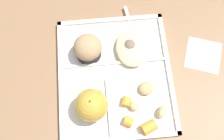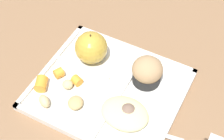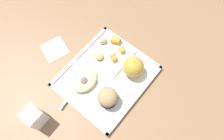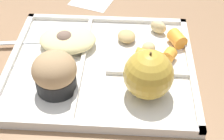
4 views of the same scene
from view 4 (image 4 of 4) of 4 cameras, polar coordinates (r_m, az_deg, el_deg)
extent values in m
plane|color=#846042|center=(0.60, -2.01, 0.27)|extent=(6.00, 6.00, 0.00)
cube|color=silver|center=(0.60, -2.02, 0.63)|extent=(0.34, 0.30, 0.01)
cube|color=silver|center=(0.71, -1.00, 8.94)|extent=(0.34, 0.01, 0.01)
cube|color=silver|center=(0.50, -3.52, -9.64)|extent=(0.34, 0.01, 0.01)
cube|color=silver|center=(0.60, 13.75, 0.62)|extent=(0.01, 0.30, 0.01)
cube|color=silver|center=(0.63, -17.16, 1.86)|extent=(0.01, 0.30, 0.01)
cube|color=silver|center=(0.60, -5.21, 1.42)|extent=(0.01, 0.28, 0.01)
cube|color=silver|center=(0.58, 6.23, -0.60)|extent=(0.15, 0.01, 0.01)
sphere|color=#B79333|center=(0.52, 6.46, -0.77)|extent=(0.08, 0.08, 0.08)
cylinder|color=#4C381E|center=(0.49, 6.82, 2.71)|extent=(0.00, 0.00, 0.01)
cylinder|color=black|center=(0.55, -9.82, -2.08)|extent=(0.07, 0.07, 0.03)
ellipsoid|color=tan|center=(0.53, -10.16, 0.06)|extent=(0.07, 0.07, 0.06)
cylinder|color=orange|center=(0.61, 10.10, 2.65)|extent=(0.03, 0.03, 0.02)
cylinder|color=orange|center=(0.65, 11.42, 5.45)|extent=(0.04, 0.04, 0.03)
cylinder|color=orange|center=(0.61, 5.30, 2.80)|extent=(0.03, 0.03, 0.02)
ellipsoid|color=tan|center=(0.62, 6.50, 3.93)|extent=(0.03, 0.03, 0.02)
ellipsoid|color=tan|center=(0.68, 8.18, 7.51)|extent=(0.04, 0.04, 0.03)
ellipsoid|color=tan|center=(0.65, 2.59, 5.96)|extent=(0.05, 0.05, 0.02)
ellipsoid|color=beige|center=(0.64, -7.83, 5.38)|extent=(0.11, 0.09, 0.03)
sphere|color=brown|center=(0.64, -9.38, 5.12)|extent=(0.03, 0.03, 0.03)
sphere|color=#755B4C|center=(0.63, -7.95, 5.24)|extent=(0.03, 0.03, 0.03)
sphere|color=#755B4C|center=(0.63, -8.36, 5.28)|extent=(0.04, 0.04, 0.04)
cube|color=silver|center=(0.67, -15.10, 4.76)|extent=(0.10, 0.02, 0.00)
cube|color=silver|center=(0.66, -9.28, 5.15)|extent=(0.04, 0.03, 0.00)
cylinder|color=silver|center=(0.65, -6.76, 4.80)|extent=(0.03, 0.01, 0.00)
cylinder|color=silver|center=(0.66, -6.75, 5.30)|extent=(0.03, 0.01, 0.00)
cylinder|color=silver|center=(0.67, -6.75, 5.80)|extent=(0.03, 0.01, 0.00)
camera|label=1|loc=(0.53, 60.53, 64.75)|focal=42.78mm
camera|label=2|loc=(0.99, -26.75, 57.79)|focal=57.49mm
camera|label=3|loc=(0.52, -105.87, 59.79)|focal=34.11mm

